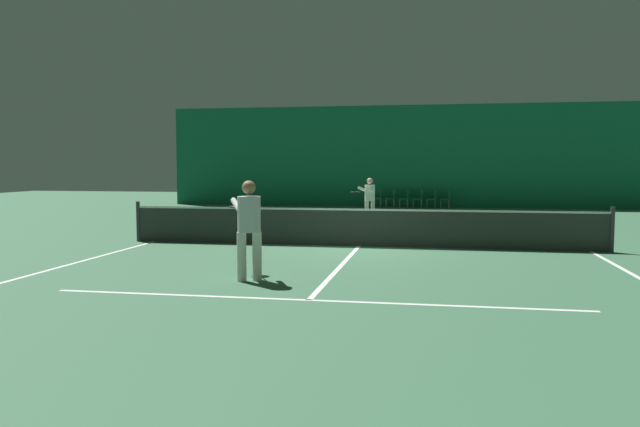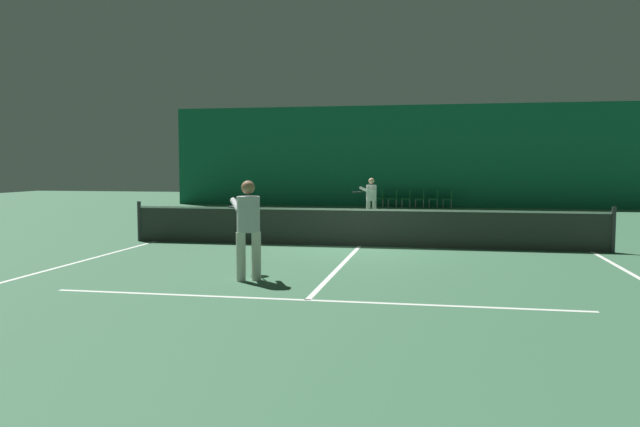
% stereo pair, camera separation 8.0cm
% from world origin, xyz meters
% --- Properties ---
extents(ground_plane, '(60.00, 60.00, 0.00)m').
position_xyz_m(ground_plane, '(0.00, 0.00, 0.00)').
color(ground_plane, '#386647').
extents(backdrop_curtain, '(23.00, 0.12, 4.99)m').
position_xyz_m(backdrop_curtain, '(0.00, 15.56, 2.49)').
color(backdrop_curtain, '#146042').
rests_on(backdrop_curtain, ground).
extents(court_line_baseline_far, '(11.00, 0.10, 0.00)m').
position_xyz_m(court_line_baseline_far, '(0.00, 11.90, 0.00)').
color(court_line_baseline_far, white).
rests_on(court_line_baseline_far, ground).
extents(court_line_service_far, '(8.25, 0.10, 0.00)m').
position_xyz_m(court_line_service_far, '(0.00, 6.40, 0.00)').
color(court_line_service_far, white).
rests_on(court_line_service_far, ground).
extents(court_line_service_near, '(8.25, 0.10, 0.00)m').
position_xyz_m(court_line_service_near, '(0.00, -6.40, 0.00)').
color(court_line_service_near, white).
rests_on(court_line_service_near, ground).
extents(court_line_sideline_left, '(0.10, 23.80, 0.00)m').
position_xyz_m(court_line_sideline_left, '(-5.50, 0.00, 0.00)').
color(court_line_sideline_left, white).
rests_on(court_line_sideline_left, ground).
extents(court_line_sideline_right, '(0.10, 23.80, 0.00)m').
position_xyz_m(court_line_sideline_right, '(5.50, 0.00, 0.00)').
color(court_line_sideline_right, white).
rests_on(court_line_sideline_right, ground).
extents(court_line_centre, '(0.10, 12.80, 0.00)m').
position_xyz_m(court_line_centre, '(0.00, 0.00, 0.00)').
color(court_line_centre, white).
rests_on(court_line_centre, ground).
extents(tennis_net, '(12.00, 0.10, 1.07)m').
position_xyz_m(tennis_net, '(0.00, 0.00, 0.51)').
color(tennis_net, '#2D332D').
rests_on(tennis_net, ground).
extents(player_near, '(1.00, 1.39, 1.76)m').
position_xyz_m(player_near, '(-1.36, -4.99, 1.03)').
color(player_near, beige).
rests_on(player_near, ground).
extents(player_far, '(0.87, 1.34, 1.59)m').
position_xyz_m(player_far, '(-0.43, 6.63, 0.93)').
color(player_far, beige).
rests_on(player_far, ground).
extents(courtside_chair_0, '(0.44, 0.44, 0.84)m').
position_xyz_m(courtside_chair_0, '(-0.83, 15.01, 0.49)').
color(courtside_chair_0, '#99999E').
rests_on(courtside_chair_0, ground).
extents(courtside_chair_1, '(0.44, 0.44, 0.84)m').
position_xyz_m(courtside_chair_1, '(-0.17, 15.01, 0.49)').
color(courtside_chair_1, '#99999E').
rests_on(courtside_chair_1, ground).
extents(courtside_chair_2, '(0.44, 0.44, 0.84)m').
position_xyz_m(courtside_chair_2, '(0.48, 15.01, 0.49)').
color(courtside_chair_2, '#99999E').
rests_on(courtside_chair_2, ground).
extents(courtside_chair_3, '(0.44, 0.44, 0.84)m').
position_xyz_m(courtside_chair_3, '(1.14, 15.01, 0.49)').
color(courtside_chair_3, '#99999E').
rests_on(courtside_chair_3, ground).
extents(courtside_chair_4, '(0.44, 0.44, 0.84)m').
position_xyz_m(courtside_chair_4, '(1.79, 15.01, 0.49)').
color(courtside_chair_4, '#99999E').
rests_on(courtside_chair_4, ground).
extents(courtside_chair_5, '(0.44, 0.44, 0.84)m').
position_xyz_m(courtside_chair_5, '(2.45, 15.01, 0.49)').
color(courtside_chair_5, '#99999E').
rests_on(courtside_chair_5, ground).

